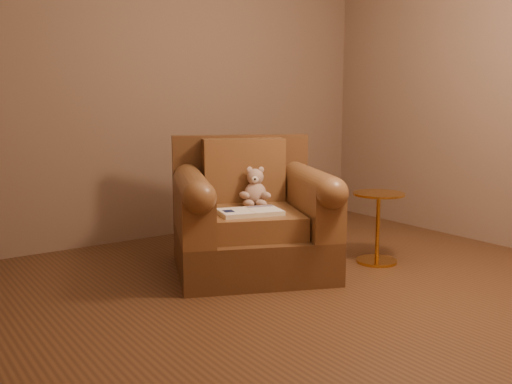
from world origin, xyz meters
TOP-DOWN VIEW (x-y plane):
  - floor at (0.00, 0.00)m, footprint 4.00×4.00m
  - room at (0.00, 0.00)m, footprint 4.02×4.02m
  - armchair at (-0.06, 0.73)m, footprint 1.34×1.31m
  - teddy_bear at (0.02, 0.79)m, footprint 0.21×0.23m
  - guidebook at (-0.20, 0.53)m, footprint 0.46×0.34m
  - side_table at (0.79, 0.32)m, footprint 0.37×0.37m

SIDE VIEW (x-z plane):
  - floor at x=0.00m, z-range 0.00..0.00m
  - side_table at x=0.79m, z-range 0.02..0.54m
  - armchair at x=-0.06m, z-range -0.11..0.82m
  - guidebook at x=-0.20m, z-range 0.44..0.48m
  - teddy_bear at x=0.02m, z-range 0.41..0.69m
  - room at x=0.00m, z-range 0.36..3.07m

